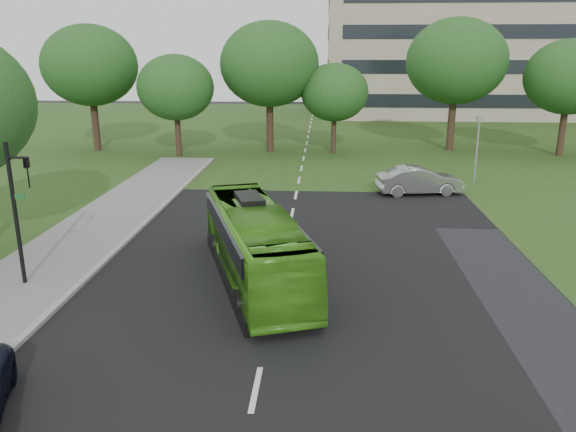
% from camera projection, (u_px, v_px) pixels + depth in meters
% --- Properties ---
extents(ground, '(160.00, 160.00, 0.00)m').
position_uv_depth(ground, '(276.00, 292.00, 19.76)').
color(ground, black).
rests_on(ground, ground).
extents(street_surfaces, '(120.00, 120.00, 0.15)m').
position_uv_depth(street_surfaces, '(297.00, 166.00, 41.57)').
color(street_surfaces, black).
rests_on(street_surfaces, ground).
extents(office_building, '(40.10, 20.10, 25.00)m').
position_uv_depth(office_building, '(480.00, 18.00, 74.29)').
color(office_building, gray).
rests_on(office_building, ground).
extents(tree_park_a, '(6.05, 6.05, 8.04)m').
position_uv_depth(tree_park_a, '(176.00, 88.00, 44.24)').
color(tree_park_a, black).
rests_on(tree_park_a, ground).
extents(tree_park_b, '(8.13, 8.13, 10.66)m').
position_uv_depth(tree_park_b, '(269.00, 64.00, 45.96)').
color(tree_park_b, black).
rests_on(tree_park_b, ground).
extents(tree_park_c, '(5.54, 5.54, 7.35)m').
position_uv_depth(tree_park_c, '(335.00, 92.00, 45.81)').
color(tree_park_c, black).
rests_on(tree_park_c, ground).
extents(tree_park_d, '(8.29, 8.29, 10.96)m').
position_uv_depth(tree_park_d, '(456.00, 61.00, 46.42)').
color(tree_park_d, black).
rests_on(tree_park_d, ground).
extents(tree_park_e, '(6.92, 6.92, 9.22)m').
position_uv_depth(tree_park_e, '(569.00, 77.00, 44.18)').
color(tree_park_e, black).
rests_on(tree_park_e, ground).
extents(tree_park_f, '(7.80, 7.80, 10.42)m').
position_uv_depth(tree_park_f, '(90.00, 66.00, 46.42)').
color(tree_park_f, black).
rests_on(tree_park_f, ground).
extents(bus, '(5.33, 10.12, 2.76)m').
position_uv_depth(bus, '(255.00, 243.00, 20.54)').
color(bus, '#46981E').
rests_on(bus, ground).
extents(sedan, '(5.23, 2.54, 1.65)m').
position_uv_depth(sedan, '(419.00, 180.00, 33.24)').
color(sedan, '#9E9DA2').
rests_on(sedan, ground).
extents(traffic_light, '(0.83, 0.21, 5.21)m').
position_uv_depth(traffic_light, '(19.00, 204.00, 19.38)').
color(traffic_light, black).
rests_on(traffic_light, ground).
extents(camera_pole, '(0.39, 0.35, 4.30)m').
position_uv_depth(camera_pole, '(478.00, 140.00, 35.51)').
color(camera_pole, gray).
rests_on(camera_pole, ground).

